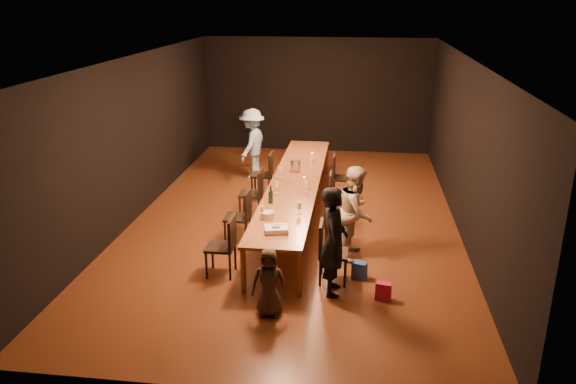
# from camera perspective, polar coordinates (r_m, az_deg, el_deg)

# --- Properties ---
(ground) EXTENTS (10.00, 10.00, 0.00)m
(ground) POSITION_cam_1_polar(r_m,az_deg,el_deg) (10.73, 0.72, -2.65)
(ground) COLOR #462511
(ground) RESTS_ON ground
(room_shell) EXTENTS (6.04, 10.04, 3.02)m
(room_shell) POSITION_cam_1_polar(r_m,az_deg,el_deg) (10.13, 0.77, 8.29)
(room_shell) COLOR black
(room_shell) RESTS_ON ground
(table) EXTENTS (0.90, 6.00, 0.75)m
(table) POSITION_cam_1_polar(r_m,az_deg,el_deg) (10.49, 0.74, 0.90)
(table) COLOR brown
(table) RESTS_ON ground
(chair_right_0) EXTENTS (0.42, 0.42, 0.93)m
(chair_right_0) POSITION_cam_1_polar(r_m,az_deg,el_deg) (8.29, 4.66, -6.15)
(chair_right_0) COLOR black
(chair_right_0) RESTS_ON ground
(chair_right_1) EXTENTS (0.42, 0.42, 0.93)m
(chair_right_1) POSITION_cam_1_polar(r_m,az_deg,el_deg) (9.39, 5.04, -3.00)
(chair_right_1) COLOR black
(chair_right_1) RESTS_ON ground
(chair_right_2) EXTENTS (0.42, 0.42, 0.93)m
(chair_right_2) POSITION_cam_1_polar(r_m,az_deg,el_deg) (10.51, 5.34, -0.51)
(chair_right_2) COLOR black
(chair_right_2) RESTS_ON ground
(chair_right_3) EXTENTS (0.42, 0.42, 0.93)m
(chair_right_3) POSITION_cam_1_polar(r_m,az_deg,el_deg) (11.64, 5.59, 1.49)
(chair_right_3) COLOR black
(chair_right_3) RESTS_ON ground
(chair_left_0) EXTENTS (0.42, 0.42, 0.93)m
(chair_left_0) POSITION_cam_1_polar(r_m,az_deg,el_deg) (8.52, -6.88, -5.48)
(chair_left_0) COLOR black
(chair_left_0) RESTS_ON ground
(chair_left_1) EXTENTS (0.42, 0.42, 0.93)m
(chair_left_1) POSITION_cam_1_polar(r_m,az_deg,el_deg) (9.59, -5.16, -2.50)
(chair_left_1) COLOR black
(chair_left_1) RESTS_ON ground
(chair_left_2) EXTENTS (0.42, 0.42, 0.93)m
(chair_left_2) POSITION_cam_1_polar(r_m,az_deg,el_deg) (10.69, -3.79, -0.11)
(chair_left_2) COLOR black
(chair_left_2) RESTS_ON ground
(chair_left_3) EXTENTS (0.42, 0.42, 0.93)m
(chair_left_3) POSITION_cam_1_polar(r_m,az_deg,el_deg) (11.81, -2.68, 1.82)
(chair_left_3) COLOR black
(chair_left_3) RESTS_ON ground
(woman_birthday) EXTENTS (0.41, 0.60, 1.59)m
(woman_birthday) POSITION_cam_1_polar(r_m,az_deg,el_deg) (7.86, 4.69, -5.00)
(woman_birthday) COLOR black
(woman_birthday) RESTS_ON ground
(woman_tan) EXTENTS (0.72, 0.84, 1.51)m
(woman_tan) POSITION_cam_1_polar(r_m,az_deg,el_deg) (9.03, 6.92, -2.02)
(woman_tan) COLOR beige
(woman_tan) RESTS_ON ground
(man_blue) EXTENTS (0.79, 1.13, 1.60)m
(man_blue) POSITION_cam_1_polar(r_m,az_deg,el_deg) (12.93, -3.66, 4.93)
(man_blue) COLOR #8DB6DA
(man_blue) RESTS_ON ground
(child) EXTENTS (0.48, 0.33, 0.94)m
(child) POSITION_cam_1_polar(r_m,az_deg,el_deg) (7.45, -1.94, -9.16)
(child) COLOR #3E3122
(child) RESTS_ON ground
(gift_bag_red) EXTENTS (0.23, 0.16, 0.26)m
(gift_bag_red) POSITION_cam_1_polar(r_m,az_deg,el_deg) (8.06, 9.67, -9.89)
(gift_bag_red) COLOR #DB2052
(gift_bag_red) RESTS_ON ground
(gift_bag_blue) EXTENTS (0.25, 0.20, 0.27)m
(gift_bag_blue) POSITION_cam_1_polar(r_m,az_deg,el_deg) (8.55, 7.28, -7.90)
(gift_bag_blue) COLOR #295BB3
(gift_bag_blue) RESTS_ON ground
(birthday_cake) EXTENTS (0.39, 0.34, 0.08)m
(birthday_cake) POSITION_cam_1_polar(r_m,az_deg,el_deg) (8.23, -1.22, -3.80)
(birthday_cake) COLOR white
(birthday_cake) RESTS_ON table
(plate_stack) EXTENTS (0.27, 0.27, 0.12)m
(plate_stack) POSITION_cam_1_polar(r_m,az_deg,el_deg) (8.69, -2.11, -2.39)
(plate_stack) COLOR silver
(plate_stack) RESTS_ON table
(champagne_bottle) EXTENTS (0.09, 0.09, 0.32)m
(champagne_bottle) POSITION_cam_1_polar(r_m,az_deg,el_deg) (9.30, -1.76, -0.21)
(champagne_bottle) COLOR black
(champagne_bottle) RESTS_ON table
(ice_bucket) EXTENTS (0.23, 0.23, 0.21)m
(ice_bucket) POSITION_cam_1_polar(r_m,az_deg,el_deg) (11.06, 0.78, 2.74)
(ice_bucket) COLOR silver
(ice_bucket) RESTS_ON table
(wineglass_0) EXTENTS (0.06, 0.06, 0.21)m
(wineglass_0) POSITION_cam_1_polar(r_m,az_deg,el_deg) (8.68, -2.60, -2.10)
(wineglass_0) COLOR beige
(wineglass_0) RESTS_ON table
(wineglass_1) EXTENTS (0.06, 0.06, 0.21)m
(wineglass_1) POSITION_cam_1_polar(r_m,az_deg,el_deg) (8.83, 1.13, -1.69)
(wineglass_1) COLOR beige
(wineglass_1) RESTS_ON table
(wineglass_2) EXTENTS (0.06, 0.06, 0.21)m
(wineglass_2) POSITION_cam_1_polar(r_m,az_deg,el_deg) (9.80, -1.19, 0.49)
(wineglass_2) COLOR silver
(wineglass_2) RESTS_ON table
(wineglass_3) EXTENTS (0.06, 0.06, 0.21)m
(wineglass_3) POSITION_cam_1_polar(r_m,az_deg,el_deg) (9.85, 1.92, 0.58)
(wineglass_3) COLOR beige
(wineglass_3) RESTS_ON table
(wineglass_4) EXTENTS (0.06, 0.06, 0.21)m
(wineglass_4) POSITION_cam_1_polar(r_m,az_deg,el_deg) (10.65, -0.77, 2.06)
(wineglass_4) COLOR silver
(wineglass_4) RESTS_ON table
(wineglass_5) EXTENTS (0.06, 0.06, 0.21)m
(wineglass_5) POSITION_cam_1_polar(r_m,az_deg,el_deg) (11.21, 2.46, 2.93)
(wineglass_5) COLOR silver
(wineglass_5) RESTS_ON table
(tealight_near) EXTENTS (0.05, 0.05, 0.03)m
(tealight_near) POSITION_cam_1_polar(r_m,az_deg,el_deg) (8.24, -0.15, -3.94)
(tealight_near) COLOR #B2B7B2
(tealight_near) RESTS_ON table
(tealight_mid) EXTENTS (0.05, 0.05, 0.03)m
(tealight_mid) POSITION_cam_1_polar(r_m,az_deg,el_deg) (10.59, 1.64, 1.45)
(tealight_mid) COLOR #B2B7B2
(tealight_mid) RESTS_ON table
(tealight_far) EXTENTS (0.05, 0.05, 0.03)m
(tealight_far) POSITION_cam_1_polar(r_m,az_deg,el_deg) (12.22, 2.46, 3.91)
(tealight_far) COLOR #B2B7B2
(tealight_far) RESTS_ON table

